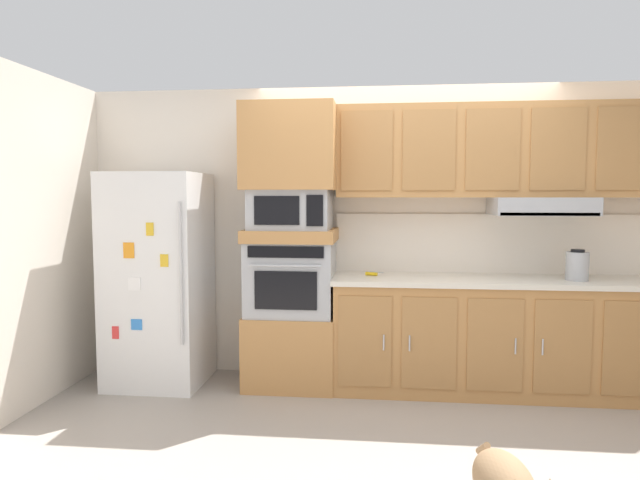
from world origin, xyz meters
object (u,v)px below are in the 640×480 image
Objects in this scene: refrigerator at (159,279)px; electric_kettle at (577,266)px; screwdriver at (372,274)px; built_in_oven at (292,277)px; microwave at (291,210)px.

refrigerator is 7.33× the size of electric_kettle.
screwdriver is 0.66× the size of electric_kettle.
screwdriver is (0.66, 0.05, 0.03)m from built_in_oven.
built_in_oven is at bearing 178.79° from electric_kettle.
built_in_oven reaches higher than electric_kettle.
refrigerator is 1.12m from built_in_oven.
microwave is 2.29m from electric_kettle.
microwave reaches higher than electric_kettle.
microwave reaches higher than screwdriver.
microwave is 4.04× the size of screwdriver.
built_in_oven is at bearing 3.47° from refrigerator.
refrigerator is at bearing -176.53° from built_in_oven.
microwave is (1.11, 0.07, 0.58)m from refrigerator.
microwave is at bearing -0.77° from built_in_oven.
built_in_oven reaches higher than screwdriver.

